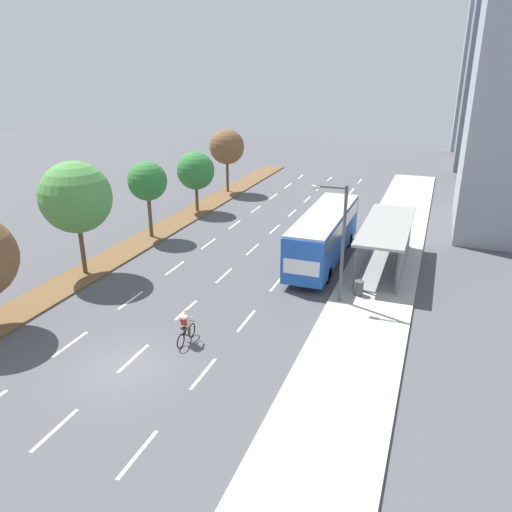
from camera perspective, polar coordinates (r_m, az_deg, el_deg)
The scene contains 17 objects.
ground_plane at distance 23.27m, azimuth -14.83°, elevation -12.13°, with size 140.00×140.00×0.00m, color #4C4C51.
median_strip at distance 42.80m, azimuth -8.98°, elevation 3.86°, with size 2.60×52.00×0.12m, color brown.
sidewalk_right at distance 37.79m, azimuth 15.02°, elevation 1.10°, with size 4.50×52.00×0.15m, color #ADAAA3.
lane_divider_left at distance 39.53m, azimuth -3.86°, elevation 2.55°, with size 0.14×48.16×0.01m.
lane_divider_center at distance 38.29m, azimuth 0.93°, elevation 1.99°, with size 0.14×48.16×0.01m.
lane_divider_right at distance 37.35m, azimuth 6.01°, elevation 1.37°, with size 0.14×48.16×0.01m.
bus_shelter at distance 33.17m, azimuth 14.99°, elevation 1.63°, with size 2.90×9.47×2.86m.
bus at distance 33.57m, azimuth 7.74°, elevation 2.75°, with size 2.54×11.29×3.37m.
cyclist at distance 24.17m, azimuth -7.97°, elevation -8.07°, with size 0.46×1.82×1.71m.
median_tree_second at distance 32.09m, azimuth -19.79°, elevation 6.28°, with size 4.32×4.32×7.04m.
median_tree_third at distance 38.21m, azimuth -12.23°, elevation 8.28°, with size 2.91×2.91×5.73m.
median_tree_fourth at distance 44.87m, azimuth -6.86°, elevation 9.58°, with size 3.31×3.31×5.27m.
median_tree_fifth at distance 51.72m, azimuth -3.32°, elevation 12.27°, with size 3.50×3.50×6.33m.
streetlight at distance 27.01m, azimuth 9.53°, elevation 2.21°, with size 1.91×0.24×6.50m.
trash_bin at distance 29.09m, azimuth 11.57°, elevation -3.57°, with size 0.52×0.52×0.85m, color #4C4C51.
building_far_right at distance 72.06m, azimuth 25.55°, elevation 18.28°, with size 6.84×12.02×23.02m, color slate.
building_tall_right at distance 90.62m, azimuth 24.57°, elevation 18.28°, with size 7.25×15.35×22.12m, color #8E939E.
Camera 1 is at (11.99, -15.61, 12.41)m, focal length 35.24 mm.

